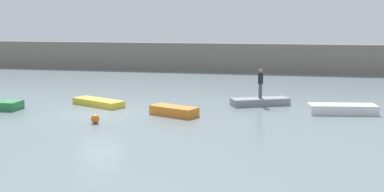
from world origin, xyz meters
TOP-DOWN VIEW (x-y plane):
  - ground_plane at (0.00, 0.00)m, footprint 120.00×120.00m
  - embankment_wall at (0.00, 23.02)m, footprint 80.00×1.20m
  - rowboat_yellow at (-1.02, 2.32)m, footprint 3.71×2.52m
  - rowboat_orange at (4.26, 0.35)m, footprint 2.88×2.02m
  - rowboat_grey at (8.71, 4.50)m, footprint 3.71×2.51m
  - rowboat_white at (13.40, 2.77)m, footprint 3.86×1.81m
  - person_dark_shirt at (8.71, 4.50)m, footprint 0.32×0.32m
  - mooring_buoy at (0.83, -2.45)m, footprint 0.44×0.44m

SIDE VIEW (x-z plane):
  - ground_plane at x=0.00m, z-range 0.00..0.00m
  - rowboat_yellow at x=-1.02m, z-range 0.00..0.38m
  - rowboat_grey at x=8.71m, z-range 0.00..0.43m
  - mooring_buoy at x=0.83m, z-range 0.00..0.44m
  - rowboat_orange at x=4.26m, z-range 0.00..0.49m
  - rowboat_white at x=13.40m, z-range 0.00..0.51m
  - embankment_wall at x=0.00m, z-range 0.00..2.86m
  - person_dark_shirt at x=8.71m, z-range 0.54..2.33m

